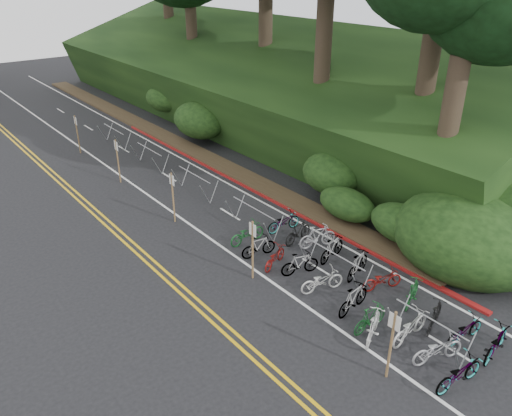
# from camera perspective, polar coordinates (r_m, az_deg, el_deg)

# --- Properties ---
(ground) EXTENTS (120.00, 120.00, 0.00)m
(ground) POSITION_cam_1_polar(r_m,az_deg,el_deg) (16.54, 9.10, -16.31)
(ground) COLOR black
(ground) RESTS_ON ground
(road_markings) EXTENTS (7.47, 80.00, 0.01)m
(road_markings) POSITION_cam_1_polar(r_m,az_deg,el_deg) (23.36, -8.06, -2.32)
(road_markings) COLOR gold
(road_markings) RESTS_ON ground
(red_curb) EXTENTS (0.25, 28.00, 0.10)m
(red_curb) POSITION_cam_1_polar(r_m,az_deg,el_deg) (27.27, -1.02, 2.44)
(red_curb) COLOR maroon
(red_curb) RESTS_ON ground
(embankment) EXTENTS (14.30, 48.14, 9.11)m
(embankment) POSITION_cam_1_polar(r_m,az_deg,el_deg) (35.98, 1.35, 12.65)
(embankment) COLOR black
(embankment) RESTS_ON ground
(bike_rack_front) EXTENTS (1.18, 2.57, 1.25)m
(bike_rack_front) POSITION_cam_1_polar(r_m,az_deg,el_deg) (16.85, 19.19, -12.82)
(bike_rack_front) COLOR #97999E
(bike_rack_front) RESTS_ON ground
(bike_racks_rest) EXTENTS (1.14, 23.00, 1.17)m
(bike_racks_rest) POSITION_cam_1_polar(r_m,az_deg,el_deg) (26.32, -7.04, 3.23)
(bike_racks_rest) COLOR #97999E
(bike_racks_rest) RESTS_ON ground
(signpost_near) EXTENTS (0.08, 0.40, 2.40)m
(signpost_near) POSITION_cam_1_polar(r_m,az_deg,el_deg) (15.28, 15.24, -14.42)
(signpost_near) COLOR brown
(signpost_near) RESTS_ON ground
(signposts_rest) EXTENTS (0.08, 18.40, 2.50)m
(signposts_rest) POSITION_cam_1_polar(r_m,az_deg,el_deg) (25.89, -12.80, 3.73)
(signposts_rest) COLOR brown
(signposts_rest) RESTS_ON ground
(bike_front) EXTENTS (1.18, 1.76, 1.03)m
(bike_front) POSITION_cam_1_polar(r_m,az_deg,el_deg) (17.03, 13.28, -13.01)
(bike_front) COLOR beige
(bike_front) RESTS_ON ground
(bike_valet) EXTENTS (3.45, 12.20, 1.05)m
(bike_valet) POSITION_cam_1_polar(r_m,az_deg,el_deg) (18.97, 11.34, -8.33)
(bike_valet) COLOR slate
(bike_valet) RESTS_ON ground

